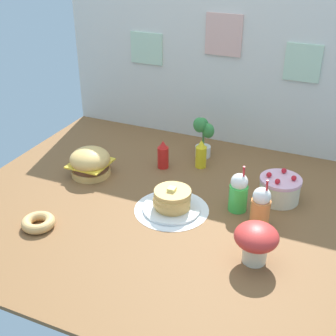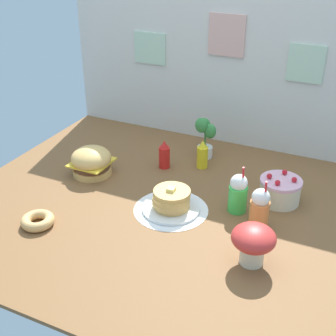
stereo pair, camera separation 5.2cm
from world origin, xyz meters
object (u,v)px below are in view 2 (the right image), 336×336
(pancake_stack, at_px, (171,201))
(donut_pink_glaze, at_px, (38,220))
(orange_float_cup, at_px, (260,208))
(burger, at_px, (92,161))
(cream_soda_cup, at_px, (238,193))
(potted_plant, at_px, (205,136))
(mustard_bottle, at_px, (202,155))
(mushroom_stool, at_px, (253,241))
(ketchup_bottle, at_px, (164,155))
(layer_cake, at_px, (280,190))

(pancake_stack, relative_size, donut_pink_glaze, 1.83)
(donut_pink_glaze, bearing_deg, orange_float_cup, 24.59)
(burger, distance_m, cream_soda_cup, 0.89)
(orange_float_cup, bearing_deg, potted_plant, 130.85)
(mustard_bottle, distance_m, orange_float_cup, 0.65)
(donut_pink_glaze, relative_size, potted_plant, 0.61)
(pancake_stack, height_order, orange_float_cup, orange_float_cup)
(burger, bearing_deg, mushroom_stool, -19.31)
(pancake_stack, xyz_separation_m, cream_soda_cup, (0.31, 0.14, 0.05))
(burger, bearing_deg, ketchup_bottle, 35.61)
(ketchup_bottle, bearing_deg, potted_plant, 53.99)
(orange_float_cup, bearing_deg, burger, 174.40)
(orange_float_cup, bearing_deg, mustard_bottle, 136.12)
(ketchup_bottle, distance_m, orange_float_cup, 0.76)
(pancake_stack, distance_m, donut_pink_glaze, 0.67)
(burger, height_order, pancake_stack, burger)
(pancake_stack, bearing_deg, potted_plant, 95.69)
(mushroom_stool, bearing_deg, burger, 160.69)
(burger, bearing_deg, cream_soda_cup, -0.82)
(burger, relative_size, mustard_bottle, 1.33)
(pancake_stack, relative_size, cream_soda_cup, 1.13)
(mustard_bottle, xyz_separation_m, donut_pink_glaze, (-0.51, -0.90, -0.06))
(ketchup_bottle, distance_m, cream_soda_cup, 0.60)
(burger, relative_size, donut_pink_glaze, 1.43)
(ketchup_bottle, xyz_separation_m, mustard_bottle, (0.20, 0.10, 0.00))
(burger, bearing_deg, potted_plant, 42.93)
(potted_plant, relative_size, mushroom_stool, 1.39)
(pancake_stack, height_order, donut_pink_glaze, pancake_stack)
(ketchup_bottle, xyz_separation_m, orange_float_cup, (0.67, -0.35, 0.02))
(ketchup_bottle, distance_m, donut_pink_glaze, 0.86)
(cream_soda_cup, distance_m, potted_plant, 0.62)
(cream_soda_cup, height_order, mushroom_stool, cream_soda_cup)
(mustard_bottle, bearing_deg, mushroom_stool, -54.69)
(pancake_stack, distance_m, mushroom_stool, 0.54)
(pancake_stack, relative_size, potted_plant, 1.11)
(layer_cake, bearing_deg, pancake_stack, -146.67)
(potted_plant, xyz_separation_m, mushroom_stool, (0.55, -0.85, -0.03))
(mustard_bottle, relative_size, potted_plant, 0.66)
(layer_cake, height_order, orange_float_cup, orange_float_cup)
(orange_float_cup, relative_size, mushroom_stool, 1.36)
(pancake_stack, bearing_deg, burger, 165.35)
(donut_pink_glaze, xyz_separation_m, mushroom_stool, (1.02, 0.17, 0.09))
(ketchup_bottle, height_order, mushroom_stool, mushroom_stool)
(potted_plant, bearing_deg, mushroom_stool, -57.34)
(pancake_stack, relative_size, mushroom_stool, 1.55)
(ketchup_bottle, xyz_separation_m, mushroom_stool, (0.72, -0.62, 0.03))
(cream_soda_cup, height_order, orange_float_cup, same)
(burger, bearing_deg, mustard_bottle, 32.15)
(mustard_bottle, height_order, potted_plant, potted_plant)
(burger, distance_m, mustard_bottle, 0.65)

